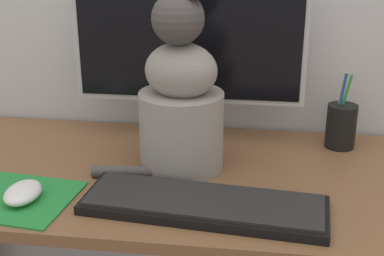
{
  "coord_description": "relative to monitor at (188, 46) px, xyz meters",
  "views": [
    {
      "loc": [
        0.14,
        -1.05,
        1.27
      ],
      "look_at": [
        0.0,
        -0.06,
        0.88
      ],
      "focal_mm": 50.0,
      "sensor_mm": 36.0,
      "label": 1
    }
  ],
  "objects": [
    {
      "name": "desk",
      "position": [
        0.04,
        -0.19,
        -0.35
      ],
      "size": [
        1.45,
        0.57,
        0.75
      ],
      "color": "brown",
      "rests_on": "ground_plane"
    },
    {
      "name": "monitor",
      "position": [
        0.0,
        0.0,
        0.0
      ],
      "size": [
        0.56,
        0.17,
        0.43
      ],
      "color": "#B2B2B7",
      "rests_on": "desk"
    },
    {
      "name": "keyboard",
      "position": [
        0.08,
        -0.34,
        -0.23
      ],
      "size": [
        0.48,
        0.2,
        0.02
      ],
      "rotation": [
        0.0,
        0.0,
        -0.09
      ],
      "color": "black",
      "rests_on": "desk"
    },
    {
      "name": "mousepad_left",
      "position": [
        -0.3,
        -0.35,
        -0.24
      ],
      "size": [
        0.24,
        0.22,
        0.0
      ],
      "rotation": [
        0.0,
        0.0,
        -0.1
      ],
      "color": "#238438",
      "rests_on": "desk"
    },
    {
      "name": "computer_mouse_left",
      "position": [
        -0.28,
        -0.36,
        -0.22
      ],
      "size": [
        0.07,
        0.1,
        0.03
      ],
      "color": "white",
      "rests_on": "mousepad_left"
    },
    {
      "name": "cat",
      "position": [
        0.01,
        -0.16,
        -0.08
      ],
      "size": [
        0.3,
        0.23,
        0.42
      ],
      "rotation": [
        0.0,
        0.0,
        -0.25
      ],
      "color": "gray",
      "rests_on": "desk"
    },
    {
      "name": "pen_cup",
      "position": [
        0.37,
        0.01,
        -0.19
      ],
      "size": [
        0.07,
        0.07,
        0.18
      ],
      "color": "black",
      "rests_on": "desk"
    }
  ]
}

